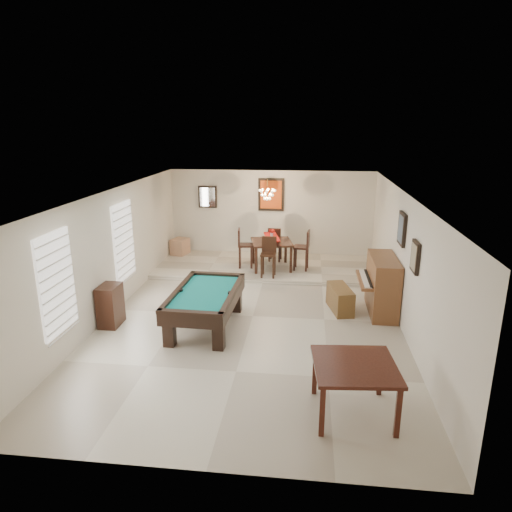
% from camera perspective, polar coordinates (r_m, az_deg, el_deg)
% --- Properties ---
extents(ground_plane, '(6.00, 9.00, 0.02)m').
position_cam_1_polar(ground_plane, '(9.72, -0.41, -7.57)').
color(ground_plane, beige).
extents(wall_back, '(6.00, 0.04, 2.60)m').
position_cam_1_polar(wall_back, '(13.62, 1.89, 5.21)').
color(wall_back, silver).
rests_on(wall_back, ground_plane).
extents(wall_front, '(6.00, 0.04, 2.60)m').
position_cam_1_polar(wall_front, '(5.17, -6.71, -14.37)').
color(wall_front, silver).
rests_on(wall_front, ground_plane).
extents(wall_left, '(0.04, 9.00, 2.60)m').
position_cam_1_polar(wall_left, '(10.07, -17.62, 0.42)').
color(wall_left, silver).
rests_on(wall_left, ground_plane).
extents(wall_right, '(0.04, 9.00, 2.60)m').
position_cam_1_polar(wall_right, '(9.40, 18.04, -0.74)').
color(wall_right, silver).
rests_on(wall_right, ground_plane).
extents(ceiling, '(6.00, 9.00, 0.04)m').
position_cam_1_polar(ceiling, '(8.98, -0.44, 7.83)').
color(ceiling, white).
rests_on(ceiling, wall_back).
extents(dining_step, '(6.00, 2.50, 0.12)m').
position_cam_1_polar(dining_step, '(12.72, 1.37, -1.37)').
color(dining_step, beige).
rests_on(dining_step, ground_plane).
extents(window_left_front, '(0.06, 1.00, 1.70)m').
position_cam_1_polar(window_left_front, '(8.17, -23.66, -3.14)').
color(window_left_front, white).
rests_on(window_left_front, wall_left).
extents(window_left_rear, '(0.06, 1.00, 1.70)m').
position_cam_1_polar(window_left_rear, '(10.56, -16.23, 1.82)').
color(window_left_rear, white).
rests_on(window_left_rear, wall_left).
extents(pool_table, '(1.26, 2.24, 0.74)m').
position_cam_1_polar(pool_table, '(9.15, -6.31, -6.69)').
color(pool_table, black).
rests_on(pool_table, ground_plane).
extents(square_table, '(1.21, 1.21, 0.77)m').
position_cam_1_polar(square_table, '(6.71, 12.08, -15.96)').
color(square_table, '#35150D').
rests_on(square_table, ground_plane).
extents(upright_piano, '(0.81, 1.45, 1.21)m').
position_cam_1_polar(upright_piano, '(10.06, 14.72, -3.52)').
color(upright_piano, brown).
rests_on(upright_piano, ground_plane).
extents(piano_bench, '(0.57, 1.01, 0.53)m').
position_cam_1_polar(piano_bench, '(10.07, 10.46, -5.29)').
color(piano_bench, brown).
rests_on(piano_bench, ground_plane).
extents(apothecary_chest, '(0.37, 0.56, 0.84)m').
position_cam_1_polar(apothecary_chest, '(9.62, -17.75, -5.90)').
color(apothecary_chest, black).
rests_on(apothecary_chest, ground_plane).
extents(dining_table, '(1.24, 1.24, 0.87)m').
position_cam_1_polar(dining_table, '(12.33, 1.95, 0.45)').
color(dining_table, black).
rests_on(dining_table, dining_step).
extents(flower_vase, '(0.13, 0.13, 0.22)m').
position_cam_1_polar(flower_vase, '(12.19, 1.98, 2.91)').
color(flower_vase, '#A2150D').
rests_on(flower_vase, dining_table).
extents(dining_chair_south, '(0.39, 0.39, 1.02)m').
position_cam_1_polar(dining_chair_south, '(11.61, 1.55, -0.17)').
color(dining_chair_south, black).
rests_on(dining_chair_south, dining_step).
extents(dining_chair_north, '(0.39, 0.39, 0.98)m').
position_cam_1_polar(dining_chair_north, '(12.99, 2.41, 1.52)').
color(dining_chair_north, black).
rests_on(dining_chair_north, dining_step).
extents(dining_chair_west, '(0.44, 0.44, 1.06)m').
position_cam_1_polar(dining_chair_west, '(12.39, -1.31, 1.00)').
color(dining_chair_west, black).
rests_on(dining_chair_west, dining_step).
extents(dining_chair_east, '(0.43, 0.43, 1.07)m').
position_cam_1_polar(dining_chair_east, '(12.24, 5.67, 0.74)').
color(dining_chair_east, black).
rests_on(dining_chair_east, dining_step).
extents(corner_bench, '(0.53, 0.61, 0.47)m').
position_cam_1_polar(corner_bench, '(13.87, -9.49, 1.18)').
color(corner_bench, tan).
rests_on(corner_bench, dining_step).
extents(chandelier, '(0.44, 0.44, 0.60)m').
position_cam_1_polar(chandelier, '(12.19, 1.42, 8.18)').
color(chandelier, '#FFE5B2').
rests_on(chandelier, ceiling).
extents(back_painting, '(0.75, 0.06, 0.95)m').
position_cam_1_polar(back_painting, '(13.48, 1.90, 7.68)').
color(back_painting, '#D84C14').
rests_on(back_painting, wall_back).
extents(back_mirror, '(0.55, 0.06, 0.65)m').
position_cam_1_polar(back_mirror, '(13.78, -6.07, 7.36)').
color(back_mirror, white).
rests_on(back_mirror, wall_back).
extents(right_picture_upper, '(0.06, 0.55, 0.65)m').
position_cam_1_polar(right_picture_upper, '(9.53, 17.79, 3.25)').
color(right_picture_upper, slate).
rests_on(right_picture_upper, wall_right).
extents(right_picture_lower, '(0.06, 0.45, 0.55)m').
position_cam_1_polar(right_picture_lower, '(8.34, 19.29, -0.11)').
color(right_picture_lower, gray).
rests_on(right_picture_lower, wall_right).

